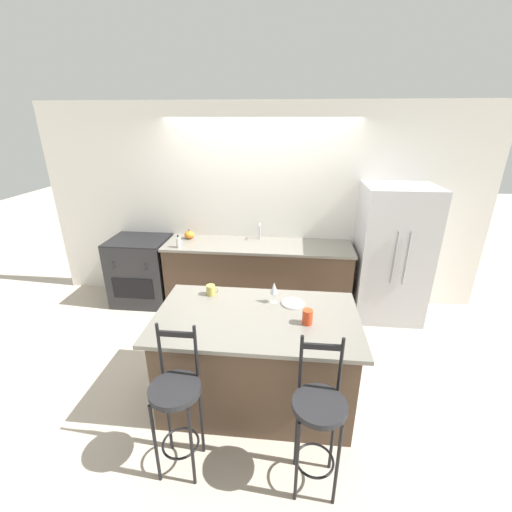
{
  "coord_description": "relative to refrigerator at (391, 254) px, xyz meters",
  "views": [
    {
      "loc": [
        0.42,
        -3.87,
        2.48
      ],
      "look_at": [
        0.06,
        -0.49,
        1.11
      ],
      "focal_mm": 24.0,
      "sensor_mm": 36.0,
      "label": 1
    }
  ],
  "objects": [
    {
      "name": "bar_stool_far",
      "position": [
        -1.07,
        -2.47,
        -0.25
      ],
      "size": [
        0.36,
        0.36,
        1.18
      ],
      "color": "black",
      "rests_on": "ground_plane"
    },
    {
      "name": "oven_range",
      "position": [
        -3.38,
        0.02,
        -0.4
      ],
      "size": [
        0.79,
        0.68,
        0.94
      ],
      "color": "#28282B",
      "rests_on": "ground_plane"
    },
    {
      "name": "soap_bottle",
      "position": [
        -2.73,
        -0.2,
        0.13
      ],
      "size": [
        0.06,
        0.06,
        0.17
      ],
      "color": "silver",
      "rests_on": "back_counter"
    },
    {
      "name": "pumpkin_decoration",
      "position": [
        -2.69,
        0.16,
        0.11
      ],
      "size": [
        0.14,
        0.14,
        0.13
      ],
      "color": "orange",
      "rests_on": "back_counter"
    },
    {
      "name": "tumbler_cup",
      "position": [
        -1.13,
        -1.78,
        0.1
      ],
      "size": [
        0.09,
        0.09,
        0.13
      ],
      "color": "red",
      "rests_on": "kitchen_island"
    },
    {
      "name": "dinner_plate",
      "position": [
        -1.25,
        -1.47,
        0.05
      ],
      "size": [
        0.21,
        0.21,
        0.02
      ],
      "color": "white",
      "rests_on": "kitchen_island"
    },
    {
      "name": "coffee_mug",
      "position": [
        -2.03,
        -1.37,
        0.09
      ],
      "size": [
        0.12,
        0.08,
        0.1
      ],
      "color": "#C1B251",
      "rests_on": "kitchen_island"
    },
    {
      "name": "wall_back",
      "position": [
        -1.72,
        0.38,
        0.48
      ],
      "size": [
        6.0,
        0.07,
        2.7
      ],
      "color": "silver",
      "rests_on": "ground_plane"
    },
    {
      "name": "back_counter",
      "position": [
        -1.72,
        0.04,
        -0.4
      ],
      "size": [
        2.49,
        0.71,
        0.93
      ],
      "color": "#4C3828",
      "rests_on": "ground_plane"
    },
    {
      "name": "kitchen_island",
      "position": [
        -1.56,
        -1.71,
        -0.41
      ],
      "size": [
        1.76,
        1.02,
        0.91
      ],
      "color": "#4C3828",
      "rests_on": "ground_plane"
    },
    {
      "name": "sink_faucet",
      "position": [
        -1.72,
        0.24,
        0.2
      ],
      "size": [
        0.02,
        0.13,
        0.22
      ],
      "color": "#ADAFB5",
      "rests_on": "back_counter"
    },
    {
      "name": "bar_stool_near",
      "position": [
        -2.06,
        -2.43,
        -0.25
      ],
      "size": [
        0.36,
        0.36,
        1.18
      ],
      "color": "black",
      "rests_on": "ground_plane"
    },
    {
      "name": "ground_plane",
      "position": [
        -1.72,
        -0.35,
        -0.87
      ],
      "size": [
        18.0,
        18.0,
        0.0
      ],
      "primitive_type": "plane",
      "color": "beige"
    },
    {
      "name": "refrigerator",
      "position": [
        0.0,
        0.0,
        0.0
      ],
      "size": [
        0.86,
        0.74,
        1.74
      ],
      "color": "#BCBCC1",
      "rests_on": "ground_plane"
    },
    {
      "name": "wine_glass",
      "position": [
        -1.43,
        -1.46,
        0.18
      ],
      "size": [
        0.07,
        0.07,
        0.2
      ],
      "color": "white",
      "rests_on": "kitchen_island"
    }
  ]
}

